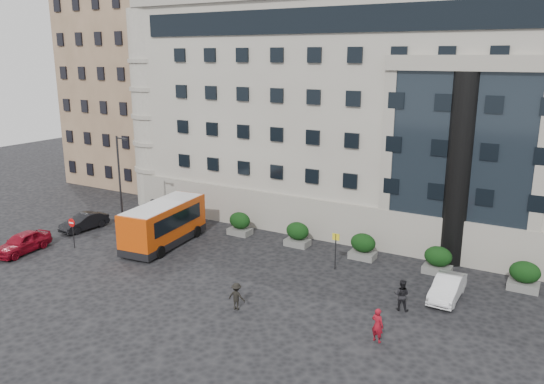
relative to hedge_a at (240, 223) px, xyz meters
The scene contains 23 objects.
ground 8.81m from the hedge_a, 62.85° to the right, with size 120.00×120.00×0.00m, color black.
civic_building 19.15m from the hedge_a, 54.85° to the left, with size 44.00×24.00×18.00m, color gray.
entrance_column 17.13m from the hedge_a, ahead, with size 1.80×1.80×13.00m, color black.
apartment_near 25.12m from the hedge_a, 148.62° to the left, with size 14.00×14.00×20.00m, color #7E6349.
apartment_far 39.27m from the hedge_a, 127.29° to the left, with size 13.00×13.00×22.00m, color brown.
hedge_a is the anchor object (origin of this frame).
hedge_b 5.20m from the hedge_a, ahead, with size 1.80×1.26×1.84m.
hedge_c 10.40m from the hedge_a, ahead, with size 1.80×1.26×1.84m.
hedge_d 15.60m from the hedge_a, ahead, with size 1.80×1.26×1.84m.
hedge_e 20.80m from the hedge_a, ahead, with size 1.80×1.26×1.84m.
street_lamp 9.89m from the hedge_a, 148.84° to the right, with size 1.16×0.18×8.00m.
bus_stop_sign 9.94m from the hedge_a, 16.42° to the right, with size 0.50×0.08×2.52m.
no_entry_sign 12.64m from the hedge_a, 135.52° to the right, with size 0.64×0.16×2.32m.
minibus 6.12m from the hedge_a, 127.19° to the right, with size 3.56×8.00×3.23m.
red_truck 14.75m from the hedge_a, 133.92° to the left, with size 2.95×5.69×2.97m.
parked_car_a 16.14m from the hedge_a, 135.60° to the right, with size 1.77×4.40×1.50m, color maroon.
parked_car_b 12.98m from the hedge_a, 155.34° to the right, with size 1.42×4.06×1.34m, color black.
parked_car_c 9.56m from the hedge_a, behind, with size 1.73×4.25×1.23m, color black.
parked_car_d 15.31m from the hedge_a, 147.61° to the left, with size 2.05×4.45×1.24m, color black.
white_taxi 17.37m from the hedge_a, 11.83° to the right, with size 1.44×4.14×1.36m, color silver.
pedestrian_a 18.25m from the hedge_a, 34.46° to the right, with size 0.66×0.43×1.80m, color maroon.
pedestrian_b 16.37m from the hedge_a, 22.91° to the right, with size 0.89×0.69×1.83m, color black.
pedestrian_c 13.00m from the hedge_a, 57.41° to the right, with size 1.02×0.59×1.58m, color black.
Camera 1 is at (18.47, -25.91, 13.95)m, focal length 35.00 mm.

